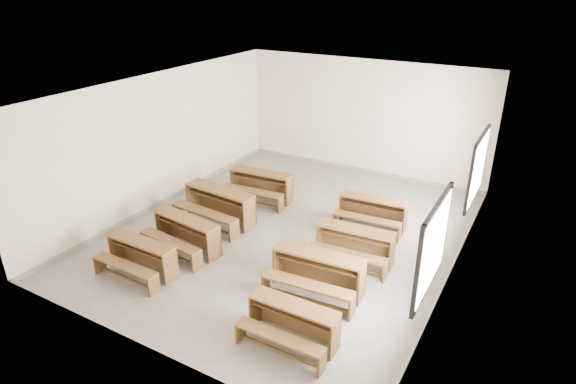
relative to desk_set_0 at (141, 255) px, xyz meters
The scene contains 9 objects.
room 3.68m from the desk_set_0, 56.68° to the left, with size 8.50×8.50×3.20m.
desk_set_0 is the anchor object (origin of this frame).
desk_set_1 1.09m from the desk_set_0, 80.09° to the left, with size 1.64×0.98×0.70m.
desk_set_2 2.41m from the desk_set_0, 89.48° to the left, with size 1.82×1.06×0.79m.
desk_set_3 3.92m from the desk_set_0, 87.08° to the left, with size 1.67×0.95×0.73m.
desk_set_4 3.44m from the desk_set_0, ahead, with size 1.44×0.75×0.65m.
desk_set_5 3.38m from the desk_set_0, 19.31° to the left, with size 1.71×0.97×0.74m.
desk_set_6 4.14m from the desk_set_0, 35.41° to the left, with size 1.59×0.91×0.69m.
desk_set_7 5.05m from the desk_set_0, 51.12° to the left, with size 1.55×0.87×0.68m.
Camera 1 is at (4.61, -8.11, 5.22)m, focal length 30.00 mm.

